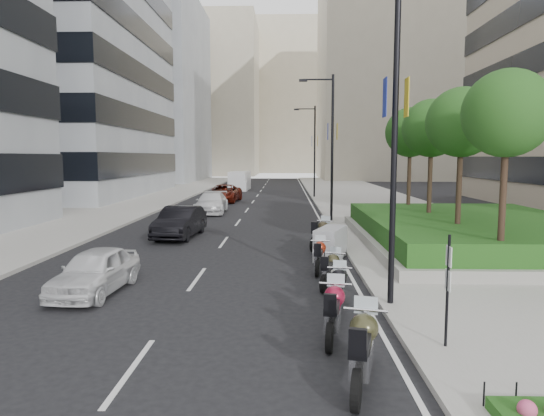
{
  "coord_description": "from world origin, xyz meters",
  "views": [
    {
      "loc": [
        1.46,
        -11.82,
        4.08
      ],
      "look_at": [
        0.91,
        7.75,
        2.0
      ],
      "focal_mm": 32.0,
      "sensor_mm": 36.0,
      "label": 1
    }
  ],
  "objects_px": {
    "motorcycle_2": "(339,288)",
    "motorcycle_4": "(319,256)",
    "motorcycle_0": "(362,349)",
    "motorcycle_5": "(331,244)",
    "motorcycle_1": "(333,311)",
    "car_c": "(211,203)",
    "lamp_post_1": "(330,140)",
    "car_b": "(180,222)",
    "lamp_post_2": "(313,147)",
    "delivery_van": "(240,181)",
    "parking_sign": "(448,285)",
    "car_a": "(95,271)",
    "motorcycle_3": "(331,270)",
    "motorcycle_6": "(321,234)",
    "lamp_post_0": "(389,118)",
    "car_d": "(224,193)"
  },
  "relations": [
    {
      "from": "motorcycle_2",
      "to": "motorcycle_5",
      "type": "distance_m",
      "value": 6.27
    },
    {
      "from": "motorcycle_3",
      "to": "car_c",
      "type": "height_order",
      "value": "car_c"
    },
    {
      "from": "car_c",
      "to": "delivery_van",
      "type": "height_order",
      "value": "delivery_van"
    },
    {
      "from": "lamp_post_1",
      "to": "motorcycle_0",
      "type": "xyz_separation_m",
      "value": [
        -1.31,
        -21.47,
        -4.41
      ]
    },
    {
      "from": "lamp_post_2",
      "to": "delivery_van",
      "type": "xyz_separation_m",
      "value": [
        -8.31,
        11.27,
        -4.0
      ]
    },
    {
      "from": "motorcycle_4",
      "to": "lamp_post_0",
      "type": "bearing_deg",
      "value": -151.93
    },
    {
      "from": "parking_sign",
      "to": "car_a",
      "type": "height_order",
      "value": "parking_sign"
    },
    {
      "from": "parking_sign",
      "to": "motorcycle_5",
      "type": "bearing_deg",
      "value": 99.5
    },
    {
      "from": "parking_sign",
      "to": "motorcycle_5",
      "type": "distance_m",
      "value": 9.39
    },
    {
      "from": "lamp_post_1",
      "to": "motorcycle_4",
      "type": "distance_m",
      "value": 13.68
    },
    {
      "from": "lamp_post_1",
      "to": "motorcycle_6",
      "type": "distance_m",
      "value": 9.66
    },
    {
      "from": "motorcycle_0",
      "to": "motorcycle_5",
      "type": "distance_m",
      "value": 10.7
    },
    {
      "from": "lamp_post_1",
      "to": "motorcycle_0",
      "type": "distance_m",
      "value": 21.96
    },
    {
      "from": "lamp_post_0",
      "to": "car_d",
      "type": "xyz_separation_m",
      "value": [
        -8.27,
        30.64,
        -4.28
      ]
    },
    {
      "from": "lamp_post_1",
      "to": "car_b",
      "type": "bearing_deg",
      "value": -144.73
    },
    {
      "from": "parking_sign",
      "to": "motorcycle_5",
      "type": "relative_size",
      "value": 1.11
    },
    {
      "from": "car_a",
      "to": "car_d",
      "type": "bearing_deg",
      "value": 93.64
    },
    {
      "from": "delivery_van",
      "to": "motorcycle_5",
      "type": "bearing_deg",
      "value": -76.31
    },
    {
      "from": "lamp_post_0",
      "to": "delivery_van",
      "type": "height_order",
      "value": "lamp_post_0"
    },
    {
      "from": "car_c",
      "to": "motorcycle_2",
      "type": "bearing_deg",
      "value": -74.12
    },
    {
      "from": "lamp_post_1",
      "to": "motorcycle_4",
      "type": "xyz_separation_m",
      "value": [
        -1.48,
        -12.84,
        -4.5
      ]
    },
    {
      "from": "motorcycle_0",
      "to": "car_b",
      "type": "distance_m",
      "value": 17.16
    },
    {
      "from": "car_b",
      "to": "lamp_post_1",
      "type": "bearing_deg",
      "value": 39.5
    },
    {
      "from": "motorcycle_1",
      "to": "car_b",
      "type": "distance_m",
      "value": 14.97
    },
    {
      "from": "lamp_post_1",
      "to": "motorcycle_1",
      "type": "distance_m",
      "value": 19.77
    },
    {
      "from": "lamp_post_1",
      "to": "delivery_van",
      "type": "xyz_separation_m",
      "value": [
        -8.31,
        29.27,
        -4.0
      ]
    },
    {
      "from": "motorcycle_5",
      "to": "delivery_van",
      "type": "height_order",
      "value": "delivery_van"
    },
    {
      "from": "parking_sign",
      "to": "car_b",
      "type": "height_order",
      "value": "parking_sign"
    },
    {
      "from": "motorcycle_5",
      "to": "car_a",
      "type": "height_order",
      "value": "car_a"
    },
    {
      "from": "car_c",
      "to": "delivery_van",
      "type": "relative_size",
      "value": 0.93
    },
    {
      "from": "motorcycle_3",
      "to": "motorcycle_4",
      "type": "relative_size",
      "value": 0.92
    },
    {
      "from": "lamp_post_0",
      "to": "motorcycle_3",
      "type": "xyz_separation_m",
      "value": [
        -1.25,
        2.13,
        -4.53
      ]
    },
    {
      "from": "car_a",
      "to": "motorcycle_6",
      "type": "bearing_deg",
      "value": 48.73
    },
    {
      "from": "motorcycle_3",
      "to": "delivery_van",
      "type": "distance_m",
      "value": 44.7
    },
    {
      "from": "motorcycle_3",
      "to": "motorcycle_6",
      "type": "distance_m",
      "value": 6.36
    },
    {
      "from": "motorcycle_0",
      "to": "motorcycle_3",
      "type": "bearing_deg",
      "value": 13.75
    },
    {
      "from": "car_b",
      "to": "motorcycle_4",
      "type": "bearing_deg",
      "value": -43.34
    },
    {
      "from": "motorcycle_1",
      "to": "delivery_van",
      "type": "distance_m",
      "value": 48.93
    },
    {
      "from": "car_a",
      "to": "car_b",
      "type": "height_order",
      "value": "car_b"
    },
    {
      "from": "lamp_post_0",
      "to": "car_b",
      "type": "relative_size",
      "value": 1.9
    },
    {
      "from": "lamp_post_2",
      "to": "car_c",
      "type": "bearing_deg",
      "value": -121.82
    },
    {
      "from": "motorcycle_6",
      "to": "car_d",
      "type": "relative_size",
      "value": 0.4
    },
    {
      "from": "motorcycle_5",
      "to": "car_b",
      "type": "height_order",
      "value": "car_b"
    },
    {
      "from": "motorcycle_5",
      "to": "motorcycle_6",
      "type": "distance_m",
      "value": 2.28
    },
    {
      "from": "motorcycle_0",
      "to": "motorcycle_3",
      "type": "relative_size",
      "value": 1.26
    },
    {
      "from": "motorcycle_1",
      "to": "motorcycle_4",
      "type": "height_order",
      "value": "motorcycle_1"
    },
    {
      "from": "motorcycle_5",
      "to": "parking_sign",
      "type": "bearing_deg",
      "value": -150.06
    },
    {
      "from": "motorcycle_2",
      "to": "motorcycle_4",
      "type": "bearing_deg",
      "value": 11.88
    },
    {
      "from": "motorcycle_1",
      "to": "motorcycle_0",
      "type": "bearing_deg",
      "value": -162.01
    },
    {
      "from": "motorcycle_1",
      "to": "motorcycle_5",
      "type": "relative_size",
      "value": 1.0
    }
  ]
}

